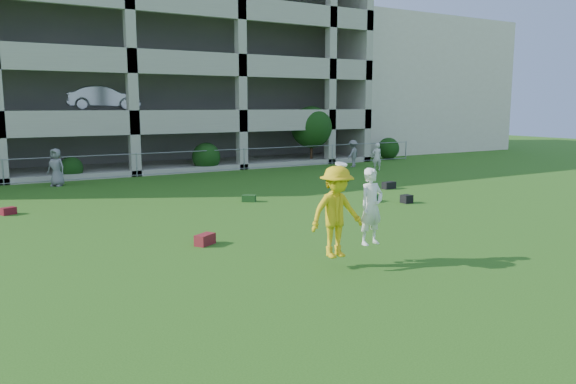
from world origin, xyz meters
TOP-DOWN VIEW (x-y plane):
  - ground at (0.00, 0.00)m, footprint 100.00×100.00m
  - stucco_building at (23.00, 28.00)m, footprint 16.00×14.00m
  - bystander_c at (-3.99, 17.54)m, footprint 0.95×0.95m
  - bystander_e at (12.06, 14.90)m, footprint 0.61×0.47m
  - bystander_f at (12.05, 17.03)m, footprint 1.16×0.97m
  - bag_red_a at (-2.52, 4.26)m, footprint 0.63×0.54m
  - bag_green_c at (5.33, 7.19)m, footprint 0.60×0.51m
  - crate_d at (6.25, 6.27)m, footprint 0.35×0.35m
  - bag_black_e at (8.06, 9.31)m, footprint 0.63×0.36m
  - bag_red_f at (-6.46, 11.34)m, footprint 0.52×0.44m
  - bag_green_g at (1.43, 9.51)m, footprint 0.58×0.54m
  - frisbee_contest at (-0.67, 0.85)m, footprint 1.92×0.76m
  - parking_garage at (-0.02, 27.70)m, footprint 30.00×14.00m
  - fence at (0.00, 19.00)m, footprint 36.06×0.06m
  - shrub_row at (4.59, 19.70)m, footprint 34.38×2.52m

SIDE VIEW (x-z plane):
  - ground at x=0.00m, z-range 0.00..0.00m
  - bag_red_f at x=-6.46m, z-range 0.00..0.24m
  - bag_green_g at x=1.43m, z-range 0.00..0.25m
  - bag_green_c at x=5.33m, z-range 0.00..0.26m
  - bag_red_a at x=-2.52m, z-range 0.00..0.28m
  - crate_d at x=6.25m, z-range 0.00..0.30m
  - bag_black_e at x=8.06m, z-range 0.00..0.30m
  - fence at x=0.00m, z-range 0.01..1.21m
  - bystander_e at x=12.06m, z-range 0.00..1.51m
  - bystander_f at x=12.05m, z-range 0.00..1.56m
  - bystander_c at x=-3.99m, z-range 0.00..1.67m
  - frisbee_contest at x=-0.67m, z-range 0.23..2.29m
  - shrub_row at x=4.59m, z-range -0.24..3.26m
  - stucco_building at x=23.00m, z-range 0.00..10.00m
  - parking_garage at x=-0.02m, z-range 0.01..12.01m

